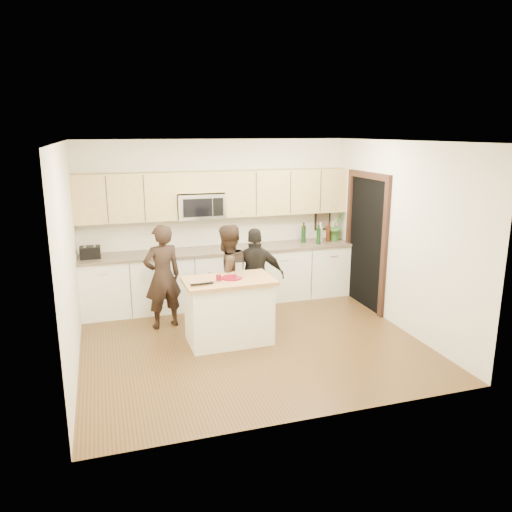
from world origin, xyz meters
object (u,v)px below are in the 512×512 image
object	(u,v)px
toaster	(90,252)
woman_center	(227,277)
woman_right	(256,277)
woman_left	(163,277)
island	(229,310)

from	to	relation	value
toaster	woman_center	size ratio (longest dim) A/B	0.20
woman_center	woman_right	xyz separation A→B (m)	(0.43, 0.00, -0.04)
woman_right	woman_left	bearing A→B (deg)	0.63
woman_left	woman_right	bearing A→B (deg)	154.93
woman_left	woman_center	xyz separation A→B (m)	(0.90, -0.27, -0.01)
woman_center	woman_right	world-z (taller)	woman_center
island	woman_center	world-z (taller)	woman_center
woman_left	woman_right	distance (m)	1.36
toaster	woman_left	bearing A→B (deg)	-37.32
island	woman_center	size ratio (longest dim) A/B	0.79
island	woman_left	world-z (taller)	woman_left
woman_center	woman_left	bearing A→B (deg)	-40.33
island	woman_center	distance (m)	0.64
toaster	woman_right	xyz separation A→B (m)	(2.32, -1.02, -0.30)
woman_left	toaster	bearing A→B (deg)	-51.09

